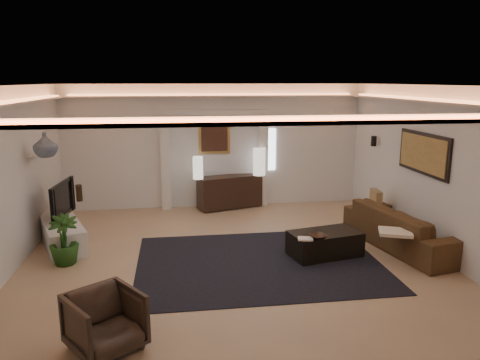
{
  "coord_description": "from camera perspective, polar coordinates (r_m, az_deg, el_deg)",
  "views": [
    {
      "loc": [
        -0.93,
        -7.29,
        2.98
      ],
      "look_at": [
        0.2,
        0.6,
        1.25
      ],
      "focal_mm": 34.53,
      "sensor_mm": 36.0,
      "label": 1
    }
  ],
  "objects": [
    {
      "name": "floor",
      "position": [
        7.93,
        -0.83,
        -9.82
      ],
      "size": [
        7.0,
        7.0,
        0.0
      ],
      "primitive_type": "plane",
      "color": "tan",
      "rests_on": "ground"
    },
    {
      "name": "ceiling",
      "position": [
        7.35,
        -0.9,
        11.62
      ],
      "size": [
        7.0,
        7.0,
        0.0
      ],
      "primitive_type": "plane",
      "rotation": [
        3.14,
        0.0,
        0.0
      ],
      "color": "white",
      "rests_on": "ground"
    },
    {
      "name": "wall_back",
      "position": [
        10.94,
        -3.2,
        4.18
      ],
      "size": [
        7.0,
        0.0,
        7.0
      ],
      "primitive_type": "plane",
      "rotation": [
        1.57,
        0.0,
        0.0
      ],
      "color": "silver",
      "rests_on": "ground"
    },
    {
      "name": "wall_front",
      "position": [
        4.2,
        5.29,
        -9.19
      ],
      "size": [
        7.0,
        0.0,
        7.0
      ],
      "primitive_type": "plane",
      "rotation": [
        -1.57,
        0.0,
        0.0
      ],
      "color": "silver",
      "rests_on": "ground"
    },
    {
      "name": "wall_left",
      "position": [
        7.88,
        -26.99,
        -0.3
      ],
      "size": [
        0.0,
        7.0,
        7.0
      ],
      "primitive_type": "plane",
      "rotation": [
        1.57,
        0.0,
        1.57
      ],
      "color": "silver",
      "rests_on": "ground"
    },
    {
      "name": "wall_right",
      "position": [
        8.67,
        22.75,
        1.11
      ],
      "size": [
        0.0,
        7.0,
        7.0
      ],
      "primitive_type": "plane",
      "rotation": [
        1.57,
        0.0,
        -1.57
      ],
      "color": "silver",
      "rests_on": "ground"
    },
    {
      "name": "cove_soffit",
      "position": [
        7.36,
        -0.89,
        9.44
      ],
      "size": [
        7.0,
        7.0,
        0.04
      ],
      "primitive_type": "cube",
      "color": "silver",
      "rests_on": "ceiling"
    },
    {
      "name": "daylight_slit",
      "position": [
        11.13,
        3.77,
        3.79
      ],
      "size": [
        0.25,
        0.03,
        1.0
      ],
      "primitive_type": "cube",
      "color": "white",
      "rests_on": "wall_back"
    },
    {
      "name": "area_rug",
      "position": [
        7.81,
        2.32,
        -10.16
      ],
      "size": [
        4.0,
        3.0,
        0.01
      ],
      "primitive_type": "cube",
      "color": "black",
      "rests_on": "ground"
    },
    {
      "name": "pilaster_left",
      "position": [
        10.86,
        -9.19,
        2.11
      ],
      "size": [
        0.22,
        0.2,
        2.2
      ],
      "primitive_type": "cube",
      "color": "silver",
      "rests_on": "ground"
    },
    {
      "name": "pilaster_right",
      "position": [
        11.06,
        2.82,
        2.43
      ],
      "size": [
        0.22,
        0.2,
        2.2
      ],
      "primitive_type": "cube",
      "color": "silver",
      "rests_on": "ground"
    },
    {
      "name": "alcove_header",
      "position": [
        10.76,
        -3.2,
        8.33
      ],
      "size": [
        2.52,
        0.2,
        0.12
      ],
      "primitive_type": "cube",
      "color": "silver",
      "rests_on": "wall_back"
    },
    {
      "name": "painting_frame",
      "position": [
        10.89,
        -3.19,
        5.2
      ],
      "size": [
        0.74,
        0.04,
        0.74
      ],
      "primitive_type": "cube",
      "color": "tan",
      "rests_on": "wall_back"
    },
    {
      "name": "painting_canvas",
      "position": [
        10.86,
        -3.18,
        5.18
      ],
      "size": [
        0.62,
        0.02,
        0.62
      ],
      "primitive_type": "cube",
      "color": "#4C2D1E",
      "rests_on": "wall_back"
    },
    {
      "name": "art_panel_frame",
      "position": [
        8.87,
        21.73,
        3.07
      ],
      "size": [
        0.04,
        1.64,
        0.74
      ],
      "primitive_type": "cube",
      "color": "black",
      "rests_on": "wall_right"
    },
    {
      "name": "art_panel_gold",
      "position": [
        8.86,
        21.59,
        3.07
      ],
      "size": [
        0.02,
        1.5,
        0.62
      ],
      "primitive_type": "cube",
      "color": "tan",
      "rests_on": "wall_right"
    },
    {
      "name": "wall_sconce",
      "position": [
        10.51,
        16.2,
        4.65
      ],
      "size": [
        0.12,
        0.12,
        0.22
      ],
      "primitive_type": "cylinder",
      "color": "black",
      "rests_on": "wall_right"
    },
    {
      "name": "wall_niche",
      "position": [
        9.15,
        -24.0,
        2.82
      ],
      "size": [
        0.1,
        0.55,
        0.04
      ],
      "primitive_type": "cube",
      "color": "silver",
      "rests_on": "wall_left"
    },
    {
      "name": "console",
      "position": [
        10.93,
        -1.28,
        -1.42
      ],
      "size": [
        1.58,
        0.89,
        0.75
      ],
      "primitive_type": "cube",
      "rotation": [
        0.0,
        0.0,
        0.3
      ],
      "color": "black",
      "rests_on": "ground"
    },
    {
      "name": "lamp_left",
      "position": [
        10.5,
        -5.23,
        1.82
      ],
      "size": [
        0.24,
        0.24,
        0.51
      ],
      "primitive_type": "cylinder",
      "rotation": [
        0.0,
        0.0,
        -0.06
      ],
      "color": "white",
      "rests_on": "console"
    },
    {
      "name": "lamp_right",
      "position": [
        10.89,
        2.39,
        2.23
      ],
      "size": [
        0.36,
        0.36,
        0.64
      ],
      "primitive_type": "cylinder",
      "rotation": [
        0.0,
        0.0,
        0.31
      ],
      "color": "white",
      "rests_on": "console"
    },
    {
      "name": "media_ledge",
      "position": [
        9.46,
        -21.43,
        -5.56
      ],
      "size": [
        1.42,
        2.47,
        0.45
      ],
      "primitive_type": "cube",
      "rotation": [
        0.0,
        0.0,
        0.36
      ],
      "color": "silver",
      "rests_on": "ground"
    },
    {
      "name": "tv",
      "position": [
        9.29,
        -21.74,
        -2.3
      ],
      "size": [
        1.19,
        0.28,
        0.68
      ],
      "primitive_type": "imported",
      "rotation": [
        0.0,
        0.0,
        1.47
      ],
      "color": "black",
      "rests_on": "media_ledge"
    },
    {
      "name": "figurine",
      "position": [
        10.41,
        -19.27,
        -1.46
      ],
      "size": [
        0.16,
        0.16,
        0.35
      ],
      "primitive_type": "cylinder",
      "rotation": [
        0.0,
        0.0,
        0.28
      ],
      "color": "#2F2314",
      "rests_on": "media_ledge"
    },
    {
      "name": "ginger_jar",
      "position": [
        8.69,
        -22.93,
        4.02
      ],
      "size": [
        0.5,
        0.5,
        0.43
      ],
      "primitive_type": "imported",
      "rotation": [
        0.0,
        0.0,
        -0.28
      ],
      "color": "#4D596A",
      "rests_on": "wall_niche"
    },
    {
      "name": "plant",
      "position": [
        8.15,
        -20.95,
        -6.93
      ],
      "size": [
        0.55,
        0.55,
        0.83
      ],
      "primitive_type": "imported",
      "rotation": [
        0.0,
        0.0,
        0.2
      ],
      "color": "#1F4816",
      "rests_on": "ground"
    },
    {
      "name": "sofa",
      "position": [
        8.89,
        19.63,
        -5.6
      ],
      "size": [
        2.64,
        1.46,
        0.73
      ],
      "primitive_type": "imported",
      "rotation": [
        0.0,
        0.0,
        1.77
      ],
      "color": "black",
      "rests_on": "ground"
    },
    {
      "name": "throw_blanket",
      "position": [
        7.99,
        18.65,
        -6.13
      ],
      "size": [
        0.63,
        0.57,
        0.06
      ],
      "primitive_type": "cube",
      "rotation": [
        0.0,
        0.0,
        -0.36
      ],
      "color": "white",
      "rests_on": "sofa"
    },
    {
      "name": "throw_pillow",
      "position": [
        9.93,
        16.43,
        -2.45
      ],
      "size": [
        0.17,
        0.44,
        0.43
      ],
      "primitive_type": "cube",
      "rotation": [
        0.0,
        0.0,
        -0.1
      ],
      "color": "#9A7C4D",
      "rests_on": "sofa"
    },
    {
      "name": "coffee_table",
      "position": [
        8.17,
        10.43,
        -7.82
      ],
      "size": [
        1.31,
        0.9,
        0.45
      ],
      "primitive_type": "cube",
      "rotation": [
        0.0,
        0.0,
        0.22
      ],
      "color": "#2F2317",
      "rests_on": "ground"
    },
    {
      "name": "bowl",
      "position": [
        7.75,
        9.64,
        -7.04
      ],
      "size": [
        0.33,
        0.33,
        0.07
      ],
      "primitive_type": "imported",
      "rotation": [
        0.0,
        0.0,
        0.25
      ],
      "color": "#352219",
      "rests_on": "coffee_table"
    },
    {
      "name": "magazine",
      "position": [
        7.68,
        8.08,
        -7.32
      ],
      "size": [
        0.28,
        0.23,
        0.03
      ],
      "primitive_type": "cube",
      "rotation": [
        0.0,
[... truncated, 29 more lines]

